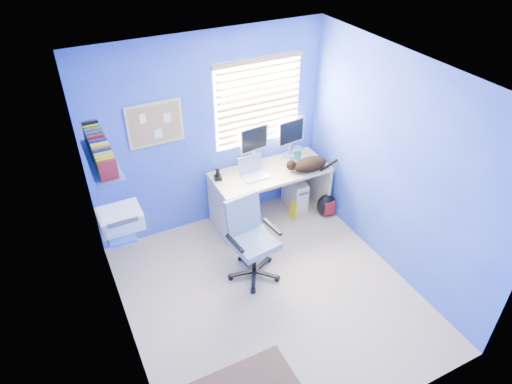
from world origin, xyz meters
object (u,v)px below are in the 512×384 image
cat (310,164)px  office_chair (252,249)px  desk (270,194)px  laptop (255,169)px  tower_pc (295,193)px

cat → office_chair: (-1.15, -0.64, -0.46)m
desk → office_chair: office_chair is taller
cat → office_chair: 1.39m
laptop → office_chair: office_chair is taller
cat → office_chair: office_chair is taller
laptop → tower_pc: (0.65, 0.08, -0.62)m
cat → desk: bearing=172.5°
desk → cat: size_ratio=3.21×
desk → laptop: 0.53m
laptop → cat: bearing=-16.3°
laptop → tower_pc: 0.91m
desk → laptop: size_ratio=4.60×
cat → office_chair: size_ratio=0.48×
laptop → tower_pc: size_ratio=0.73×
desk → office_chair: bearing=-129.3°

